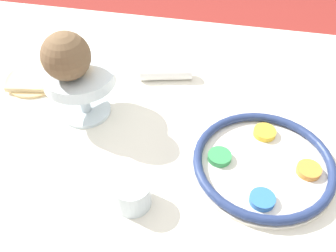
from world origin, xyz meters
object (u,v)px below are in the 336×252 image
(seder_plate, at_px, (263,164))
(napkin_roll, at_px, (166,73))
(cup_mid, at_px, (132,194))
(coconut, at_px, (66,56))
(fruit_stand, at_px, (80,82))
(orange_fruit, at_px, (74,57))
(bread_plate, at_px, (35,78))

(seder_plate, height_order, napkin_roll, napkin_roll)
(seder_plate, relative_size, cup_mid, 3.99)
(coconut, distance_m, cup_mid, 0.33)
(coconut, bearing_deg, napkin_roll, -132.98)
(fruit_stand, relative_size, orange_fruit, 2.26)
(bread_plate, bearing_deg, cup_mid, 137.77)
(coconut, height_order, napkin_roll, coconut)
(orange_fruit, distance_m, napkin_roll, 0.29)
(cup_mid, bearing_deg, bread_plate, -42.23)
(fruit_stand, xyz_separation_m, bread_plate, (0.18, -0.09, -0.09))
(napkin_roll, xyz_separation_m, cup_mid, (-0.02, 0.41, 0.01))
(orange_fruit, xyz_separation_m, cup_mid, (-0.19, 0.24, -0.14))
(bread_plate, height_order, napkin_roll, napkin_roll)
(orange_fruit, bearing_deg, bread_plate, -27.68)
(bread_plate, distance_m, napkin_roll, 0.36)
(coconut, relative_size, napkin_roll, 0.74)
(fruit_stand, bearing_deg, coconut, 66.28)
(napkin_roll, bearing_deg, orange_fruit, 44.51)
(orange_fruit, relative_size, cup_mid, 0.99)
(fruit_stand, relative_size, bread_plate, 1.09)
(coconut, distance_m, napkin_roll, 0.31)
(seder_plate, bearing_deg, fruit_stand, -12.58)
(fruit_stand, distance_m, napkin_roll, 0.26)
(orange_fruit, distance_m, coconut, 0.03)
(orange_fruit, relative_size, coconut, 0.70)
(orange_fruit, bearing_deg, fruit_stand, -179.79)
(fruit_stand, distance_m, bread_plate, 0.22)
(coconut, bearing_deg, fruit_stand, -113.72)
(fruit_stand, bearing_deg, napkin_roll, -134.90)
(bread_plate, xyz_separation_m, cup_mid, (-0.37, 0.33, 0.02))
(bread_plate, bearing_deg, fruit_stand, 152.79)
(coconut, height_order, bread_plate, coconut)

